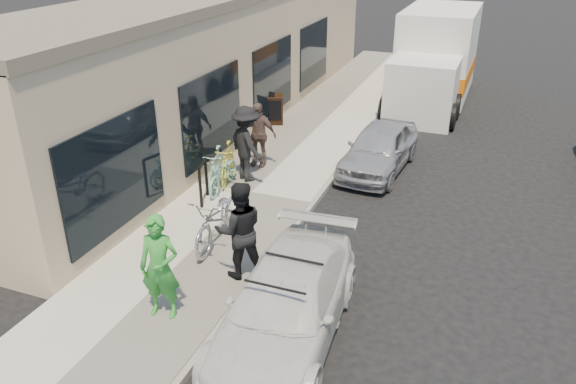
% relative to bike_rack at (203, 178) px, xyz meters
% --- Properties ---
extents(ground, '(120.00, 120.00, 0.00)m').
position_rel_bike_rack_xyz_m(ground, '(2.82, -2.17, -0.74)').
color(ground, black).
rests_on(ground, ground).
extents(sidewalk, '(3.00, 34.00, 0.15)m').
position_rel_bike_rack_xyz_m(sidewalk, '(0.82, 0.83, -0.66)').
color(sidewalk, '#BAB6A7').
rests_on(sidewalk, ground).
extents(curb, '(0.12, 34.00, 0.13)m').
position_rel_bike_rack_xyz_m(curb, '(2.37, 0.83, -0.67)').
color(curb, gray).
rests_on(curb, ground).
extents(storefront, '(3.60, 20.00, 4.22)m').
position_rel_bike_rack_xyz_m(storefront, '(-2.42, 5.82, 1.39)').
color(storefront, tan).
rests_on(storefront, ground).
extents(bike_rack, '(0.24, 0.67, 0.97)m').
position_rel_bike_rack_xyz_m(bike_rack, '(0.00, 0.00, 0.00)').
color(bike_rack, black).
rests_on(bike_rack, sidewalk).
extents(sandwich_board, '(0.77, 0.77, 0.96)m').
position_rel_bike_rack_xyz_m(sandwich_board, '(-0.56, 5.61, -0.09)').
color(sandwich_board, '#301D0D').
rests_on(sandwich_board, sidewalk).
extents(sedan_white, '(2.00, 4.31, 1.26)m').
position_rel_bike_rack_xyz_m(sedan_white, '(3.41, -3.55, -0.13)').
color(sedan_white, silver).
rests_on(sedan_white, ground).
extents(sedan_silver, '(1.73, 3.73, 1.24)m').
position_rel_bike_rack_xyz_m(sedan_silver, '(3.28, 3.60, -0.12)').
color(sedan_silver, '#A8A8AE').
rests_on(sedan_silver, ground).
extents(moving_truck, '(2.52, 6.59, 3.23)m').
position_rel_bike_rack_xyz_m(moving_truck, '(3.66, 10.75, 0.70)').
color(moving_truck, silver).
rests_on(moving_truck, ground).
extents(tandem_bike, '(0.82, 2.08, 1.08)m').
position_rel_bike_rack_xyz_m(tandem_bike, '(1.18, -1.51, -0.05)').
color(tandem_bike, '#AAAAAC').
rests_on(tandem_bike, sidewalk).
extents(woman_rider, '(0.72, 0.54, 1.81)m').
position_rel_bike_rack_xyz_m(woman_rider, '(1.39, -3.91, 0.32)').
color(woman_rider, green).
rests_on(woman_rider, sidewalk).
extents(man_standing, '(1.13, 1.08, 1.84)m').
position_rel_bike_rack_xyz_m(man_standing, '(2.08, -2.41, 0.34)').
color(man_standing, black).
rests_on(man_standing, sidewalk).
extents(cruiser_bike_a, '(0.84, 1.67, 0.96)m').
position_rel_bike_rack_xyz_m(cruiser_bike_a, '(-0.09, 0.82, -0.10)').
color(cruiser_bike_a, '#8DD2C3').
rests_on(cruiser_bike_a, sidewalk).
extents(cruiser_bike_b, '(0.67, 1.62, 0.83)m').
position_rel_bike_rack_xyz_m(cruiser_bike_b, '(0.12, 0.75, -0.17)').
color(cruiser_bike_b, '#8DD2C3').
rests_on(cruiser_bike_b, sidewalk).
extents(cruiser_bike_c, '(0.87, 1.64, 0.95)m').
position_rel_bike_rack_xyz_m(cruiser_bike_c, '(-0.01, 1.25, -0.11)').
color(cruiser_bike_c, gold).
rests_on(cruiser_bike_c, sidewalk).
extents(bystander_a, '(1.41, 1.27, 1.90)m').
position_rel_bike_rack_xyz_m(bystander_a, '(0.42, 1.48, 0.36)').
color(bystander_a, black).
rests_on(bystander_a, sidewalk).
extents(bystander_b, '(1.01, 0.45, 1.71)m').
position_rel_bike_rack_xyz_m(bystander_b, '(0.30, 2.45, 0.27)').
color(bystander_b, brown).
rests_on(bystander_b, sidewalk).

